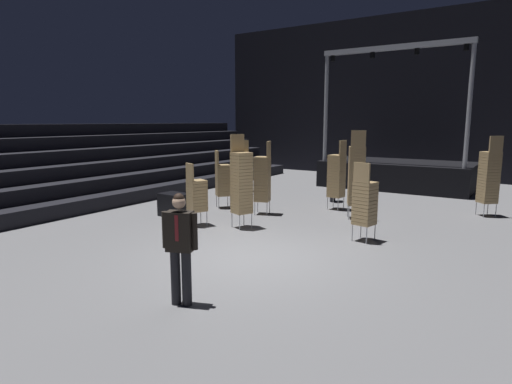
# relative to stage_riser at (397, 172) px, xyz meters

# --- Properties ---
(ground_plane) EXTENTS (22.00, 30.00, 0.10)m
(ground_plane) POSITION_rel_stage_riser_xyz_m (0.00, -11.33, -0.69)
(ground_plane) COLOR slate
(arena_end_wall) EXTENTS (22.00, 0.30, 8.00)m
(arena_end_wall) POSITION_rel_stage_riser_xyz_m (0.00, 3.67, 3.36)
(arena_end_wall) COLOR black
(arena_end_wall) RESTS_ON ground_plane
(bleacher_bank_left) EXTENTS (4.50, 24.00, 2.70)m
(bleacher_bank_left) POSITION_rel_stage_riser_xyz_m (-8.75, -10.33, 0.71)
(bleacher_bank_left) COLOR black
(bleacher_bank_left) RESTS_ON ground_plane
(stage_riser) EXTENTS (6.02, 3.28, 5.69)m
(stage_riser) POSITION_rel_stage_riser_xyz_m (0.00, 0.00, 0.00)
(stage_riser) COLOR black
(stage_riser) RESTS_ON ground_plane
(man_with_tie) EXTENTS (0.56, 0.36, 1.76)m
(man_with_tie) POSITION_rel_stage_riser_xyz_m (0.41, -13.87, 0.36)
(man_with_tie) COLOR black
(man_with_tie) RESTS_ON ground_plane
(chair_stack_front_left) EXTENTS (0.52, 0.52, 1.88)m
(chair_stack_front_left) POSITION_rel_stage_riser_xyz_m (1.59, -8.88, 0.30)
(chair_stack_front_left) COLOR #B2B5BA
(chair_stack_front_left) RESTS_ON ground_plane
(chair_stack_front_right) EXTENTS (0.56, 0.56, 2.22)m
(chair_stack_front_right) POSITION_rel_stage_riser_xyz_m (-2.00, -7.66, 0.47)
(chair_stack_front_right) COLOR #B2B5BA
(chair_stack_front_right) RESTS_ON ground_plane
(chair_stack_mid_left) EXTENTS (0.56, 0.56, 2.05)m
(chair_stack_mid_left) POSITION_rel_stage_riser_xyz_m (-4.98, -4.41, 0.39)
(chair_stack_mid_left) COLOR #B2B5BA
(chair_stack_mid_left) RESTS_ON ground_plane
(chair_stack_mid_right) EXTENTS (0.48, 0.48, 2.22)m
(chair_stack_mid_right) POSITION_rel_stage_riser_xyz_m (-0.39, -5.77, 0.47)
(chair_stack_mid_right) COLOR #B2B5BA
(chair_stack_mid_right) RESTS_ON ground_plane
(chair_stack_mid_centre) EXTENTS (0.58, 0.58, 1.71)m
(chair_stack_mid_centre) POSITION_rel_stage_riser_xyz_m (-2.73, -9.85, 0.22)
(chair_stack_mid_centre) COLOR #B2B5BA
(chair_stack_mid_centre) RESTS_ON ground_plane
(chair_stack_rear_left) EXTENTS (0.57, 0.57, 2.48)m
(chair_stack_rear_left) POSITION_rel_stage_riser_xyz_m (-1.57, -9.40, 0.60)
(chair_stack_rear_left) COLOR #B2B5BA
(chair_stack_rear_left) RESTS_ON ground_plane
(chair_stack_rear_right) EXTENTS (0.62, 0.62, 2.39)m
(chair_stack_rear_right) POSITION_rel_stage_riser_xyz_m (3.77, -4.24, 0.56)
(chair_stack_rear_right) COLOR #B2B5BA
(chair_stack_rear_right) RESTS_ON ground_plane
(chair_stack_rear_centre) EXTENTS (0.62, 0.62, 1.88)m
(chair_stack_rear_centre) POSITION_rel_stage_riser_xyz_m (-3.60, -7.54, 0.30)
(chair_stack_rear_centre) COLOR #B2B5BA
(chair_stack_rear_centre) RESTS_ON ground_plane
(chair_stack_aisle_left) EXTENTS (0.59, 0.59, 2.56)m
(chair_stack_aisle_left) POSITION_rel_stage_riser_xyz_m (0.59, -6.71, 0.64)
(chair_stack_aisle_left) COLOR #B2B5BA
(chair_stack_aisle_left) RESTS_ON ground_plane
(crew_worker_near_stage) EXTENTS (0.29, 0.57, 1.67)m
(crew_worker_near_stage) POSITION_rel_stage_riser_xyz_m (-1.00, -4.58, 0.30)
(crew_worker_near_stage) COLOR black
(crew_worker_near_stage) RESTS_ON ground_plane
(equipment_road_case) EXTENTS (0.94, 0.66, 0.69)m
(equipment_road_case) POSITION_rel_stage_riser_xyz_m (-4.04, -9.33, -0.29)
(equipment_road_case) COLOR black
(equipment_road_case) RESTS_ON ground_plane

